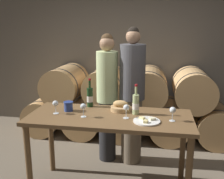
% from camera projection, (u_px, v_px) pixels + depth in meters
% --- Properties ---
extents(stone_wall_back, '(10.00, 0.12, 3.20)m').
position_uv_depth(stone_wall_back, '(131.00, 38.00, 4.63)').
color(stone_wall_back, '#60594F').
rests_on(stone_wall_back, ground_plane).
extents(barrel_stack, '(3.41, 0.87, 1.17)m').
position_uv_depth(barrel_stack, '(126.00, 104.00, 4.35)').
color(barrel_stack, tan).
rests_on(barrel_stack, ground_plane).
extents(tasting_table, '(1.73, 0.72, 0.89)m').
position_uv_depth(tasting_table, '(110.00, 126.00, 2.79)').
color(tasting_table, brown).
rests_on(tasting_table, ground_plane).
extents(person_left, '(0.28, 0.28, 1.72)m').
position_uv_depth(person_left, '(107.00, 97.00, 3.48)').
color(person_left, '#232326').
rests_on(person_left, ground_plane).
extents(person_right, '(0.33, 0.33, 1.81)m').
position_uv_depth(person_right, '(132.00, 96.00, 3.42)').
color(person_right, '#756651').
rests_on(person_right, ground_plane).
extents(wine_bottle_red, '(0.07, 0.07, 0.34)m').
position_uv_depth(wine_bottle_red, '(90.00, 97.00, 3.05)').
color(wine_bottle_red, '#193819').
rests_on(wine_bottle_red, tasting_table).
extents(wine_bottle_white, '(0.07, 0.07, 0.33)m').
position_uv_depth(wine_bottle_white, '(136.00, 104.00, 2.79)').
color(wine_bottle_white, '#ADBC7F').
rests_on(wine_bottle_white, tasting_table).
extents(blue_crock, '(0.11, 0.11, 0.11)m').
position_uv_depth(blue_crock, '(68.00, 106.00, 2.91)').
color(blue_crock, navy).
rests_on(blue_crock, tasting_table).
extents(bread_basket, '(0.22, 0.22, 0.12)m').
position_uv_depth(bread_basket, '(120.00, 107.00, 2.92)').
color(bread_basket, tan).
rests_on(bread_basket, tasting_table).
extents(cheese_plate, '(0.27, 0.27, 0.04)m').
position_uv_depth(cheese_plate, '(147.00, 121.00, 2.59)').
color(cheese_plate, white).
rests_on(cheese_plate, tasting_table).
extents(wine_glass_far_left, '(0.06, 0.06, 0.15)m').
position_uv_depth(wine_glass_far_left, '(55.00, 104.00, 2.81)').
color(wine_glass_far_left, white).
rests_on(wine_glass_far_left, tasting_table).
extents(wine_glass_left, '(0.06, 0.06, 0.15)m').
position_uv_depth(wine_glass_left, '(83.00, 107.00, 2.70)').
color(wine_glass_left, white).
rests_on(wine_glass_left, tasting_table).
extents(wine_glass_center, '(0.06, 0.06, 0.15)m').
position_uv_depth(wine_glass_center, '(126.00, 108.00, 2.67)').
color(wine_glass_center, white).
rests_on(wine_glass_center, tasting_table).
extents(wine_glass_right, '(0.06, 0.06, 0.15)m').
position_uv_depth(wine_glass_right, '(173.00, 111.00, 2.59)').
color(wine_glass_right, white).
rests_on(wine_glass_right, tasting_table).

